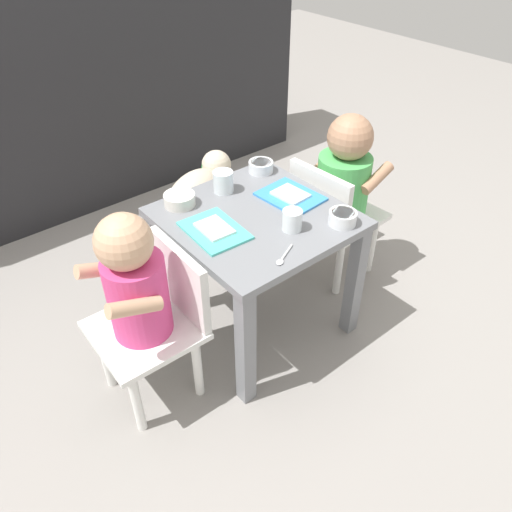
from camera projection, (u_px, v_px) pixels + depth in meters
ground_plane at (256, 321)px, 1.81m from camera, size 7.00×7.00×0.00m
kitchen_cabinet_back at (82, 91)px, 2.25m from camera, size 2.18×0.37×0.99m
dining_table at (256, 238)px, 1.58m from camera, size 0.52×0.52×0.45m
seated_child_left at (141, 291)px, 1.34m from camera, size 0.29×0.29×0.65m
seated_child_right at (342, 181)px, 1.79m from camera, size 0.30×0.30×0.65m
dog at (199, 191)px, 2.13m from camera, size 0.44×0.32×0.31m
food_tray_left at (215, 230)px, 1.46m from camera, size 0.15×0.20×0.02m
food_tray_right at (290, 196)px, 1.61m from camera, size 0.17×0.20×0.02m
water_cup_left at (292, 221)px, 1.45m from camera, size 0.06×0.06×0.06m
water_cup_right at (223, 183)px, 1.62m from camera, size 0.07×0.07×0.07m
cereal_bowl_right_side at (261, 166)px, 1.73m from camera, size 0.09×0.09×0.04m
cereal_bowl_left_side at (179, 199)px, 1.56m from camera, size 0.10×0.10×0.04m
veggie_bowl_near at (343, 217)px, 1.48m from camera, size 0.08×0.08×0.04m
spoon_by_left_tray at (283, 257)px, 1.36m from camera, size 0.10×0.05×0.01m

